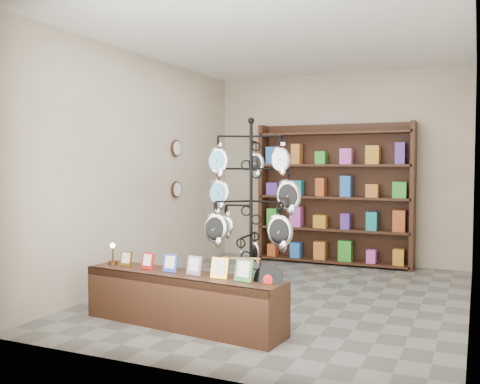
# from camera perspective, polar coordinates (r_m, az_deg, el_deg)

# --- Properties ---
(ground) EXTENTS (5.00, 5.00, 0.00)m
(ground) POSITION_cam_1_polar(r_m,az_deg,el_deg) (6.47, 4.91, -11.06)
(ground) COLOR slate
(ground) RESTS_ON ground
(room_envelope) EXTENTS (5.00, 5.00, 5.00)m
(room_envelope) POSITION_cam_1_polar(r_m,az_deg,el_deg) (6.28, 4.99, 5.54)
(room_envelope) COLOR beige
(room_envelope) RESTS_ON ground
(display_tree) EXTENTS (1.06, 1.02, 2.05)m
(display_tree) POSITION_cam_1_polar(r_m,az_deg,el_deg) (5.52, 1.19, -1.01)
(display_tree) COLOR black
(display_tree) RESTS_ON ground
(front_shelf) EXTENTS (2.14, 0.67, 0.74)m
(front_shelf) POSITION_cam_1_polar(r_m,az_deg,el_deg) (5.29, -6.15, -11.34)
(front_shelf) COLOR black
(front_shelf) RESTS_ON ground
(back_shelving) EXTENTS (2.42, 0.36, 2.20)m
(back_shelving) POSITION_cam_1_polar(r_m,az_deg,el_deg) (8.50, 10.02, -0.70)
(back_shelving) COLOR black
(back_shelving) RESTS_ON ground
(wall_clocks) EXTENTS (0.03, 0.24, 0.84)m
(wall_clocks) POSITION_cam_1_polar(r_m,az_deg,el_deg) (7.84, -6.81, 2.47)
(wall_clocks) COLOR black
(wall_clocks) RESTS_ON ground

